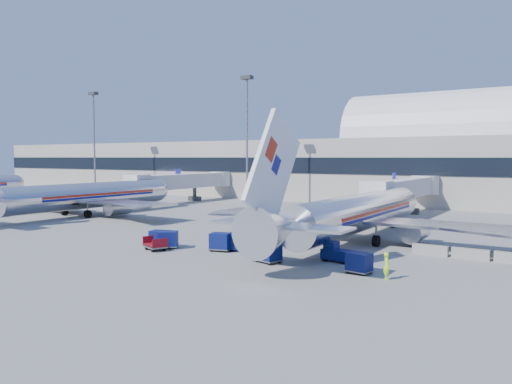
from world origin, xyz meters
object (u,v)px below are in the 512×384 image
Objects in this scene: mast_far_west at (94,128)px; mast_west at (247,121)px; cart_train_b at (168,239)px; cart_train_c at (160,238)px; barrier_near at (430,250)px; barrier_mid at (471,254)px; tug_right at (336,253)px; jetbridge_mid at (187,181)px; jetbridge_near at (406,189)px; tug_lead at (235,243)px; cart_open_red at (156,246)px; cart_train_a at (221,241)px; airliner_main at (355,214)px; tug_left at (242,237)px; cart_solo_near at (268,251)px; cart_solo_far at (359,262)px; airliner_mid at (81,196)px; ramp_worker at (387,266)px.

mast_far_west and mast_west have the same top height.
cart_train_b reaches higher than cart_train_c.
barrier_mid is (3.30, 0.00, 0.00)m from barrier_near.
jetbridge_mid is at bearing 147.60° from tug_right.
jetbridge_near is 10.27× the size of tug_lead.
mast_west is 8.49× the size of cart_open_red.
tug_lead is at bearing -170.75° from tug_right.
cart_train_a is 0.95× the size of cart_train_b.
barrier_near is 1.13× the size of cart_open_red.
tug_right is 0.98× the size of cart_open_red.
jetbridge_near is 40.80m from cart_train_c.
airliner_main reaches higher than tug_left.
cart_train_b is at bearing -166.21° from cart_solo_near.
cart_solo_far is at bearing -38.67° from tug_right.
tug_right is 1.22× the size of cart_train_c.
cart_train_c reaches higher than tug_left.
cart_open_red is (-21.81, -11.38, -0.02)m from barrier_near.
cart_solo_far is at bearing -78.75° from jetbridge_near.
mast_west is at bearing 145.86° from barrier_mid.
cart_train_b is (-4.96, -1.57, -0.02)m from cart_train_a.
cart_open_red is at bearing -166.10° from cart_solo_far.
mast_far_west is (-28.00, 25.49, 11.87)m from airliner_mid.
cart_solo_far is 1.01× the size of ramp_worker.
mast_west reaches higher than airliner_mid.
tug_lead is 5.86m from cart_solo_near.
barrier_near is at bearing 60.63° from cart_solo_near.
airliner_main is at bearing 122.70° from cart_solo_far.
cart_train_b is at bearing -158.06° from barrier_mid.
ramp_worker is (15.09, -2.99, 0.23)m from tug_lead.
mast_west is 9.75× the size of cart_solo_near.
tug_right is 16.59m from cart_open_red.
tug_lead is 1.16× the size of cart_train_b.
jetbridge_near is at bearing 0.68° from mast_far_west.
mast_west is 7.53× the size of barrier_mid.
tug_lead is (34.50, -10.14, -2.19)m from airliner_mid.
ramp_worker is (9.90, -0.29, 0.03)m from cart_solo_near.
airliner_mid is 1.35× the size of jetbridge_near.
cart_train_a reaches higher than barrier_near.
airliner_main is 14.32× the size of tug_right.
jetbridge_near is (-2.40, 26.30, 1.00)m from airliner_main.
airliner_main is 42.00m from airliner_mid.
tug_lead is at bearing 51.28° from ramp_worker.
cart_train_a is 0.94× the size of cart_solo_near.
cart_solo_near reaches higher than cart_train_b.
mast_far_west is at bearing 161.00° from barrier_mid.
cart_solo_far is (47.31, -12.45, -2.10)m from airliner_mid.
mast_far_west reaches higher than cart_open_red.
tug_lead is at bearing -157.89° from barrier_mid.
cart_train_a is at bearing -128.05° from airliner_main.
tug_lead is at bearing -126.48° from airliner_main.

